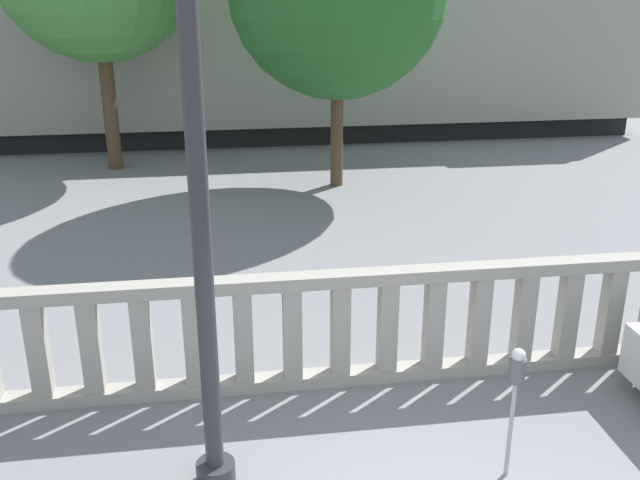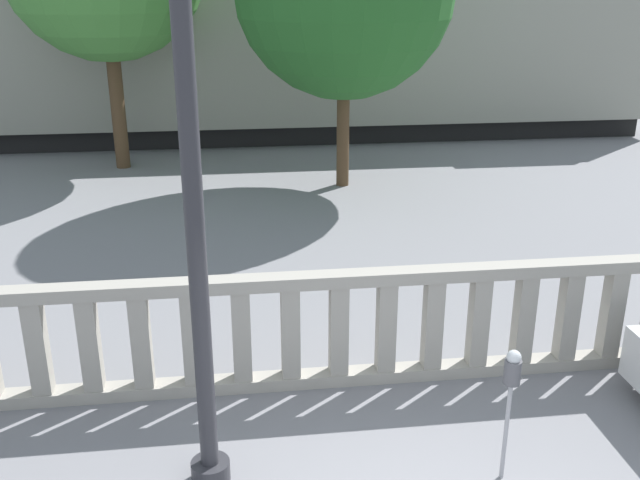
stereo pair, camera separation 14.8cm
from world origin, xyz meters
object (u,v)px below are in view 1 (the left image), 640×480
(train_far, at_px, (328,36))
(train_near, at_px, (185,64))
(parking_meter, at_px, (516,378))
(lamppost, at_px, (191,72))

(train_far, bearing_deg, train_near, -114.03)
(parking_meter, distance_m, train_far, 28.78)
(parking_meter, bearing_deg, train_near, 102.17)
(train_far, bearing_deg, lamppost, -100.96)
(parking_meter, relative_size, train_far, 0.05)
(lamppost, height_order, train_near, lamppost)
(train_near, bearing_deg, lamppost, -87.72)
(lamppost, xyz_separation_m, train_near, (-0.59, 14.71, -1.59))
(train_near, height_order, train_far, train_near)
(lamppost, bearing_deg, train_near, 92.28)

